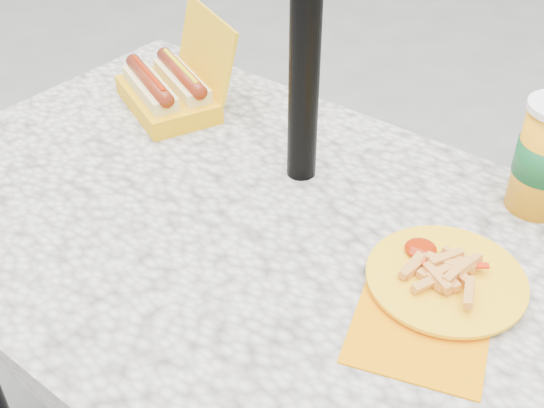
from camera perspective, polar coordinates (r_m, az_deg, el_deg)
The scene contains 3 objects.
picnic_table at distance 1.16m, azimuth -2.39°, elevation -5.33°, with size 1.20×0.80×0.75m.
hotdog_box at distance 1.38m, azimuth -8.52°, elevation 9.52°, with size 0.28×0.26×0.18m.
fries_plate at distance 0.99m, azimuth 14.11°, elevation -6.27°, with size 0.24×0.33×0.04m.
Camera 1 is at (0.56, -0.64, 1.43)m, focal length 45.00 mm.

